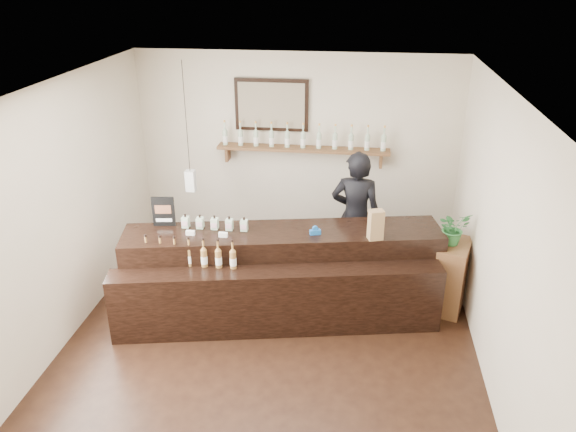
{
  "coord_description": "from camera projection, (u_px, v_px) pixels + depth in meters",
  "views": [
    {
      "loc": [
        0.85,
        -5.08,
        3.86
      ],
      "look_at": [
        0.11,
        0.7,
        1.23
      ],
      "focal_mm": 35.0,
      "sensor_mm": 36.0,
      "label": 1
    }
  ],
  "objects": [
    {
      "name": "paper_bag",
      "position": [
        376.0,
        225.0,
        6.23
      ],
      "size": [
        0.19,
        0.16,
        0.35
      ],
      "color": "olive",
      "rests_on": "counter"
    },
    {
      "name": "counter",
      "position": [
        281.0,
        278.0,
        6.59
      ],
      "size": [
        3.75,
        1.68,
        1.2
      ],
      "color": "black",
      "rests_on": "ground"
    },
    {
      "name": "tape_dispenser",
      "position": [
        315.0,
        231.0,
        6.38
      ],
      "size": [
        0.13,
        0.09,
        0.11
      ],
      "color": "#1757A1",
      "rests_on": "counter"
    },
    {
      "name": "promo_sign",
      "position": [
        163.0,
        212.0,
        6.53
      ],
      "size": [
        0.26,
        0.05,
        0.37
      ],
      "color": "black",
      "rests_on": "counter"
    },
    {
      "name": "side_cabinet",
      "position": [
        447.0,
        275.0,
        6.74
      ],
      "size": [
        0.59,
        0.7,
        0.87
      ],
      "color": "brown",
      "rests_on": "ground"
    },
    {
      "name": "potted_plant",
      "position": [
        453.0,
        228.0,
        6.48
      ],
      "size": [
        0.46,
        0.44,
        0.4
      ],
      "primitive_type": "imported",
      "rotation": [
        0.0,
        0.0,
        0.48
      ],
      "color": "#2D7135",
      "rests_on": "side_cabinet"
    },
    {
      "name": "room_shell",
      "position": [
        268.0,
        201.0,
        5.58
      ],
      "size": [
        5.0,
        5.0,
        5.0
      ],
      "color": "beige",
      "rests_on": "ground"
    },
    {
      "name": "ground",
      "position": [
        271.0,
        341.0,
        6.28
      ],
      "size": [
        5.0,
        5.0,
        0.0
      ],
      "primitive_type": "plane",
      "color": "black",
      "rests_on": "ground"
    },
    {
      "name": "back_wall_decor",
      "position": [
        285.0,
        130.0,
        7.72
      ],
      "size": [
        2.66,
        0.96,
        1.69
      ],
      "color": "brown",
      "rests_on": "ground"
    },
    {
      "name": "shopkeeper",
      "position": [
        356.0,
        209.0,
        7.17
      ],
      "size": [
        0.77,
        0.55,
        1.99
      ],
      "primitive_type": "imported",
      "rotation": [
        0.0,
        0.0,
        3.03
      ],
      "color": "black",
      "rests_on": "ground"
    }
  ]
}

